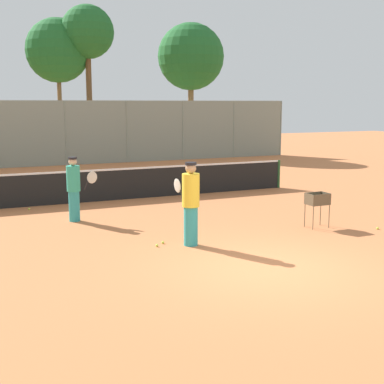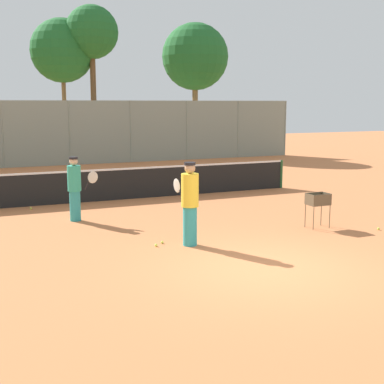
{
  "view_description": "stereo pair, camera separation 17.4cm",
  "coord_description": "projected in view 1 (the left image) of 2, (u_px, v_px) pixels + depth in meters",
  "views": [
    {
      "loc": [
        -5.54,
        -8.63,
        3.23
      ],
      "look_at": [
        -0.02,
        3.55,
        1.0
      ],
      "focal_mm": 50.0,
      "sensor_mm": 36.0,
      "label": 1
    },
    {
      "loc": [
        -5.38,
        -8.7,
        3.23
      ],
      "look_at": [
        -0.02,
        3.55,
        1.0
      ],
      "focal_mm": 50.0,
      "sensor_mm": 36.0,
      "label": 2
    }
  ],
  "objects": [
    {
      "name": "ground_plane",
      "position": [
        267.0,
        269.0,
        10.54
      ],
      "size": [
        80.0,
        80.0,
        0.0
      ],
      "primitive_type": "plane",
      "color": "#C67242"
    },
    {
      "name": "tennis_net",
      "position": [
        132.0,
        183.0,
        18.14
      ],
      "size": [
        11.94,
        0.1,
        1.07
      ],
      "color": "#26592D",
      "rests_on": "ground_plane"
    },
    {
      "name": "back_fence",
      "position": [
        66.0,
        133.0,
        27.86
      ],
      "size": [
        26.76,
        0.08,
        3.36
      ],
      "color": "gray",
      "rests_on": "ground_plane"
    },
    {
      "name": "tree_0",
      "position": [
        191.0,
        57.0,
        32.86
      ],
      "size": [
        4.09,
        4.09,
        8.09
      ],
      "color": "brown",
      "rests_on": "ground_plane"
    },
    {
      "name": "tree_1",
      "position": [
        87.0,
        34.0,
        30.07
      ],
      "size": [
        3.0,
        3.0,
        8.69
      ],
      "color": "brown",
      "rests_on": "ground_plane"
    },
    {
      "name": "tree_2",
      "position": [
        58.0,
        51.0,
        30.44
      ],
      "size": [
        3.64,
        3.64,
        8.02
      ],
      "color": "brown",
      "rests_on": "ground_plane"
    },
    {
      "name": "player_white_outfit",
      "position": [
        191.0,
        203.0,
        12.13
      ],
      "size": [
        0.4,
        0.96,
        1.92
      ],
      "rotation": [
        0.0,
        0.0,
        1.74
      ],
      "color": "teal",
      "rests_on": "ground_plane"
    },
    {
      "name": "player_red_cap",
      "position": [
        74.0,
        188.0,
        14.65
      ],
      "size": [
        0.8,
        0.63,
        1.78
      ],
      "rotation": [
        0.0,
        0.0,
        5.66
      ],
      "color": "teal",
      "rests_on": "ground_plane"
    },
    {
      "name": "ball_cart",
      "position": [
        317.0,
        202.0,
        13.95
      ],
      "size": [
        0.56,
        0.41,
        0.91
      ],
      "color": "brown",
      "rests_on": "ground_plane"
    },
    {
      "name": "tennis_ball_0",
      "position": [
        29.0,
        209.0,
        16.33
      ],
      "size": [
        0.07,
        0.07,
        0.07
      ],
      "primitive_type": "sphere",
      "color": "#D1E54C",
      "rests_on": "ground_plane"
    },
    {
      "name": "tennis_ball_1",
      "position": [
        157.0,
        245.0,
        12.15
      ],
      "size": [
        0.07,
        0.07,
        0.07
      ],
      "primitive_type": "sphere",
      "color": "#D1E54C",
      "rests_on": "ground_plane"
    },
    {
      "name": "tennis_ball_3",
      "position": [
        312.0,
        202.0,
        17.43
      ],
      "size": [
        0.07,
        0.07,
        0.07
      ],
      "primitive_type": "sphere",
      "color": "#D1E54C",
      "rests_on": "ground_plane"
    },
    {
      "name": "tennis_ball_4",
      "position": [
        378.0,
        228.0,
        13.81
      ],
      "size": [
        0.07,
        0.07,
        0.07
      ],
      "primitive_type": "sphere",
      "color": "#D1E54C",
      "rests_on": "ground_plane"
    },
    {
      "name": "tennis_ball_6",
      "position": [
        163.0,
        242.0,
        12.41
      ],
      "size": [
        0.07,
        0.07,
        0.07
      ],
      "primitive_type": "sphere",
      "color": "#D1E54C",
      "rests_on": "ground_plane"
    },
    {
      "name": "parked_car",
      "position": [
        148.0,
        143.0,
        34.5
      ],
      "size": [
        4.2,
        1.7,
        1.6
      ],
      "color": "white",
      "rests_on": "ground_plane"
    }
  ]
}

